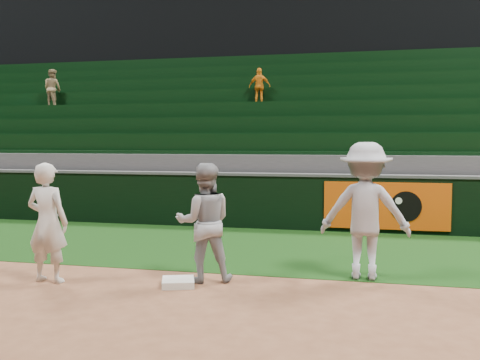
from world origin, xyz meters
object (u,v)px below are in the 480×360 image
at_px(first_base, 178,282).
at_px(baserunner, 204,222).
at_px(first_baseman, 47,223).
at_px(base_coach, 365,211).

bearing_deg(first_base, baserunner, 51.28).
bearing_deg(first_baseman, first_base, -171.50).
distance_m(first_base, first_baseman, 2.01).
bearing_deg(first_base, base_coach, 21.11).
distance_m(baserunner, base_coach, 2.29).
bearing_deg(base_coach, first_baseman, 16.55).
relative_size(first_base, base_coach, 0.22).
xyz_separation_m(first_base, first_baseman, (-1.84, -0.21, 0.79)).
relative_size(first_base, baserunner, 0.26).
distance_m(first_base, base_coach, 2.81).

